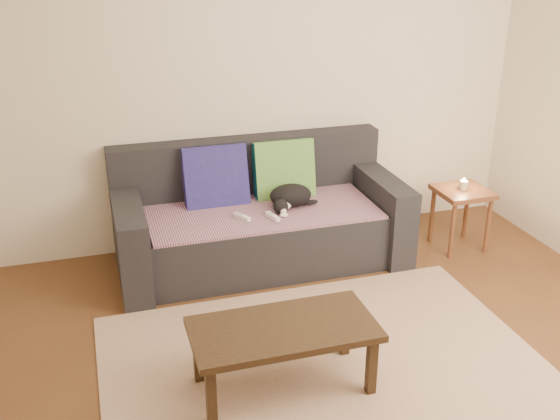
{
  "coord_description": "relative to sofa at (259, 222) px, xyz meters",
  "views": [
    {
      "loc": [
        -1.15,
        -2.74,
        2.3
      ],
      "look_at": [
        0.05,
        1.2,
        0.55
      ],
      "focal_mm": 42.0,
      "sensor_mm": 36.0,
      "label": 1
    }
  ],
  "objects": [
    {
      "name": "cat",
      "position": [
        0.21,
        -0.08,
        0.21
      ],
      "size": [
        0.38,
        0.34,
        0.16
      ],
      "rotation": [
        0.0,
        0.0,
        0.23
      ],
      "color": "black",
      "rests_on": "throw_blanket"
    },
    {
      "name": "cushion_navy",
      "position": [
        -0.28,
        0.17,
        0.32
      ],
      "size": [
        0.47,
        0.24,
        0.49
      ],
      "primitive_type": "cube",
      "rotation": [
        -0.27,
        0.0,
        0.0
      ],
      "color": "#14114A",
      "rests_on": "throw_blanket"
    },
    {
      "name": "wii_remote_b",
      "position": [
        0.03,
        -0.26,
        0.15
      ],
      "size": [
        0.08,
        0.15,
        0.03
      ],
      "primitive_type": "cube",
      "rotation": [
        0.0,
        0.0,
        1.85
      ],
      "color": "white",
      "rests_on": "throw_blanket"
    },
    {
      "name": "candle",
      "position": [
        1.56,
        -0.25,
        0.21
      ],
      "size": [
        0.06,
        0.06,
        0.09
      ],
      "color": "beige",
      "rests_on": "side_table"
    },
    {
      "name": "coffee_table",
      "position": [
        -0.28,
        -1.52,
        0.03
      ],
      "size": [
        0.98,
        0.49,
        0.39
      ],
      "color": "#2F2112",
      "rests_on": "rug"
    },
    {
      "name": "ground",
      "position": [
        0.0,
        -1.57,
        -0.31
      ],
      "size": [
        4.5,
        4.5,
        0.0
      ],
      "primitive_type": "plane",
      "color": "brown",
      "rests_on": "ground"
    },
    {
      "name": "cushion_green",
      "position": [
        0.24,
        0.17,
        0.32
      ],
      "size": [
        0.46,
        0.21,
        0.48
      ],
      "primitive_type": "cube",
      "rotation": [
        -0.2,
        0.0,
        0.0
      ],
      "color": "#0D5751",
      "rests_on": "throw_blanket"
    },
    {
      "name": "sofa",
      "position": [
        0.0,
        0.0,
        0.0
      ],
      "size": [
        2.1,
        0.94,
        0.87
      ],
      "color": "#232328",
      "rests_on": "ground"
    },
    {
      "name": "rug",
      "position": [
        0.0,
        -1.42,
        -0.3
      ],
      "size": [
        2.5,
        1.8,
        0.01
      ],
      "primitive_type": "cube",
      "color": "tan",
      "rests_on": "ground"
    },
    {
      "name": "side_table",
      "position": [
        1.56,
        -0.25,
        0.09
      ],
      "size": [
        0.39,
        0.39,
        0.48
      ],
      "color": "brown",
      "rests_on": "ground"
    },
    {
      "name": "wii_remote_a",
      "position": [
        -0.18,
        -0.2,
        0.15
      ],
      "size": [
        0.1,
        0.15,
        0.03
      ],
      "primitive_type": "cube",
      "rotation": [
        0.0,
        0.0,
        2.06
      ],
      "color": "white",
      "rests_on": "throw_blanket"
    },
    {
      "name": "throw_blanket",
      "position": [
        0.0,
        -0.09,
        0.12
      ],
      "size": [
        1.66,
        0.74,
        0.02
      ],
      "primitive_type": "cube",
      "color": "#452C53",
      "rests_on": "sofa"
    },
    {
      "name": "back_wall",
      "position": [
        0.0,
        0.43,
        0.99
      ],
      "size": [
        4.5,
        0.04,
        2.6
      ],
      "primitive_type": "cube",
      "color": "beige",
      "rests_on": "ground"
    }
  ]
}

